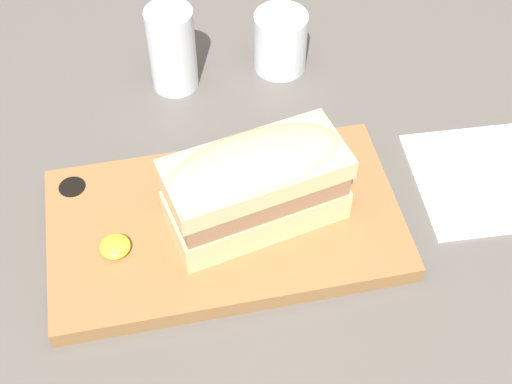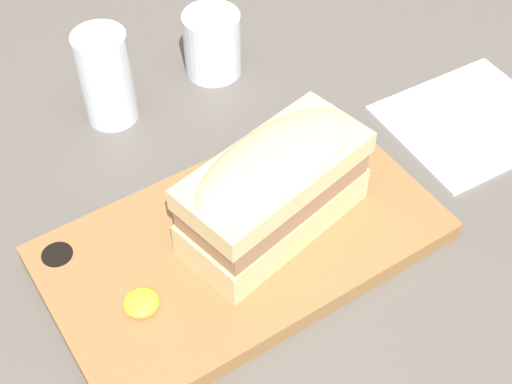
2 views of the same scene
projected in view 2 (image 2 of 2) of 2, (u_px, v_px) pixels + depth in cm
name	position (u px, v px, depth cm)	size (l,w,h in cm)	color
dining_table	(271.00, 208.00, 76.27)	(155.51, 111.20, 2.00)	#56514C
serving_board	(242.00, 242.00, 70.59)	(38.32, 21.62, 2.24)	olive
sandwich	(274.00, 186.00, 66.48)	(20.00, 12.02, 10.60)	#DBBC84
mustard_dollop	(141.00, 302.00, 63.94)	(3.23, 3.23, 1.29)	yellow
water_glass	(107.00, 83.00, 80.75)	(6.03, 6.03, 11.47)	silver
wine_glass	(213.00, 47.00, 87.34)	(7.01, 7.01, 8.16)	silver
napkin	(470.00, 121.00, 83.50)	(19.53, 17.15, 0.40)	white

